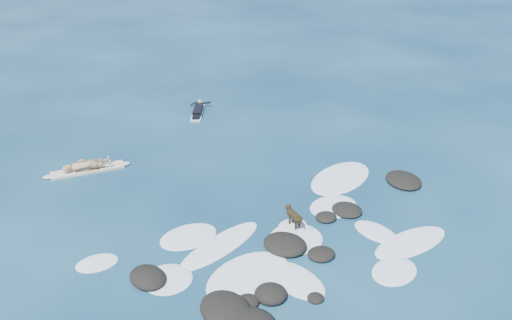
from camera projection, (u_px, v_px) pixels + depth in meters
ground at (271, 244)px, 19.37m from camera, size 160.00×160.00×0.00m
reef_rocks at (278, 271)px, 17.91m from camera, size 13.29×5.89×0.55m
breaking_foam at (273, 254)px, 18.85m from camera, size 14.50×7.75×0.12m
standing_surfer_rig at (85, 154)px, 23.53m from camera, size 3.58×1.20×2.05m
paddling_surfer_rig at (198, 110)px, 29.34m from camera, size 1.81×2.25×0.43m
dog at (294, 215)px, 20.07m from camera, size 0.33×1.15×0.73m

